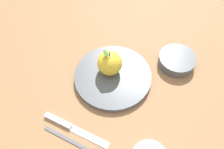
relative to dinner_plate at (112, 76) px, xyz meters
The scene contains 5 objects.
ground_plane 0.04m from the dinner_plate, 49.92° to the left, with size 2.40×2.40×0.00m, color olive.
dinner_plate is the anchor object (origin of this frame).
apple 0.05m from the dinner_plate, 65.23° to the right, with size 0.07×0.07×0.08m.
side_bowl 0.21m from the dinner_plate, 167.38° to the right, with size 0.11×0.11×0.03m.
knife 0.19m from the dinner_plate, 51.07° to the left, with size 0.17×0.11×0.01m.
Camera 1 is at (-0.00, 0.37, 0.60)m, focal length 38.28 mm.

